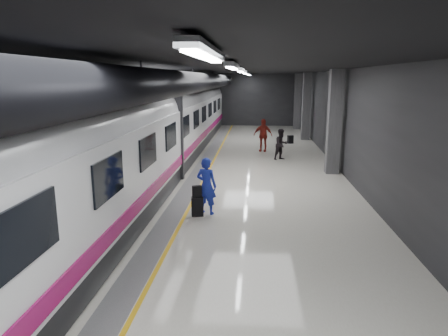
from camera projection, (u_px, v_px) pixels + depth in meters
name	position (u px, v px, depth m)	size (l,w,h in m)	color
ground	(226.00, 182.00, 16.18)	(40.00, 40.00, 0.00)	silver
platform_hall	(221.00, 93.00, 16.36)	(10.02, 40.02, 4.51)	black
train	(145.00, 131.00, 15.98)	(3.05, 38.00, 4.05)	black
traveler_main	(207.00, 186.00, 12.24)	(0.65, 0.43, 1.78)	#231AC5
suitcase_main	(197.00, 207.00, 12.15)	(0.36, 0.23, 0.59)	black
shoulder_bag	(197.00, 192.00, 12.05)	(0.27, 0.15, 0.36)	black
traveler_far_a	(281.00, 144.00, 20.46)	(0.78, 0.60, 1.60)	black
traveler_far_b	(263.00, 135.00, 22.87)	(1.09, 0.46, 1.86)	maroon
suitcase_far	(290.00, 139.00, 25.77)	(0.35, 0.23, 0.52)	black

